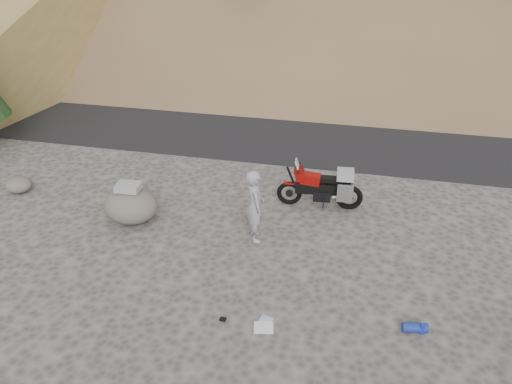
{
  "coord_description": "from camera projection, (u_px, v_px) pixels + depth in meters",
  "views": [
    {
      "loc": [
        1.76,
        -9.05,
        7.16
      ],
      "look_at": [
        -0.7,
        1.82,
        1.0
      ],
      "focal_mm": 35.0,
      "sensor_mm": 36.0,
      "label": 1
    }
  ],
  "objects": [
    {
      "name": "road",
      "position": [
        315.0,
        129.0,
        19.21
      ],
      "size": [
        120.0,
        7.0,
        0.05
      ],
      "primitive_type": "cube",
      "color": "black",
      "rests_on": "ground"
    },
    {
      "name": "boulder",
      "position": [
        131.0,
        205.0,
        13.18
      ],
      "size": [
        1.61,
        1.43,
        1.12
      ],
      "rotation": [
        0.0,
        0.0,
        -0.16
      ],
      "color": "#59564D",
      "rests_on": "ground"
    },
    {
      "name": "small_rock",
      "position": [
        19.0,
        185.0,
        14.71
      ],
      "size": [
        0.77,
        0.7,
        0.45
      ],
      "rotation": [
        0.0,
        0.0,
        0.03
      ],
      "color": "#59564D",
      "rests_on": "ground"
    },
    {
      "name": "ground",
      "position": [
        268.0,
        270.0,
        11.52
      ],
      "size": [
        140.0,
        140.0,
        0.0
      ],
      "primitive_type": "plane",
      "color": "#413E3C",
      "rests_on": "ground"
    },
    {
      "name": "gear_blue_cloth",
      "position": [
        266.0,
        319.0,
        10.11
      ],
      "size": [
        0.3,
        0.25,
        0.01
      ],
      "primitive_type": "cube",
      "rotation": [
        0.0,
        0.0,
        -0.28
      ],
      "color": "#8FB6DE",
      "rests_on": "ground"
    },
    {
      "name": "gear_glove_a",
      "position": [
        223.0,
        319.0,
        10.09
      ],
      "size": [
        0.13,
        0.1,
        0.04
      ],
      "primitive_type": "cube",
      "rotation": [
        0.0,
        0.0,
        -0.06
      ],
      "color": "black",
      "rests_on": "ground"
    },
    {
      "name": "gear_blue_mat",
      "position": [
        415.0,
        328.0,
        9.77
      ],
      "size": [
        0.51,
        0.28,
        0.19
      ],
      "primitive_type": "cylinder",
      "rotation": [
        0.0,
        1.57,
        0.18
      ],
      "color": "navy",
      "rests_on": "ground"
    },
    {
      "name": "man",
      "position": [
        255.0,
        238.0,
        12.67
      ],
      "size": [
        0.7,
        0.82,
        1.9
      ],
      "primitive_type": "imported",
      "rotation": [
        0.0,
        0.0,
        1.99
      ],
      "color": "#99989E",
      "rests_on": "ground"
    },
    {
      "name": "motorcycle",
      "position": [
        324.0,
        188.0,
        13.76
      ],
      "size": [
        2.39,
        0.79,
        1.42
      ],
      "rotation": [
        0.0,
        0.0,
        0.08
      ],
      "color": "black",
      "rests_on": "ground"
    },
    {
      "name": "gear_bottle",
      "position": [
        422.0,
        329.0,
        9.71
      ],
      "size": [
        0.11,
        0.11,
        0.23
      ],
      "primitive_type": "cylinder",
      "rotation": [
        0.0,
        0.0,
        0.29
      ],
      "color": "navy",
      "rests_on": "ground"
    },
    {
      "name": "gear_white_cloth",
      "position": [
        264.0,
        327.0,
        9.91
      ],
      "size": [
        0.45,
        0.41,
        0.01
      ],
      "primitive_type": "cube",
      "rotation": [
        0.0,
        0.0,
        0.2
      ],
      "color": "white",
      "rests_on": "ground"
    }
  ]
}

